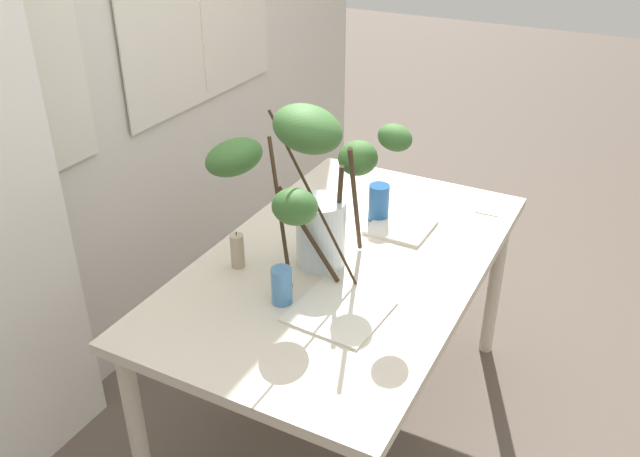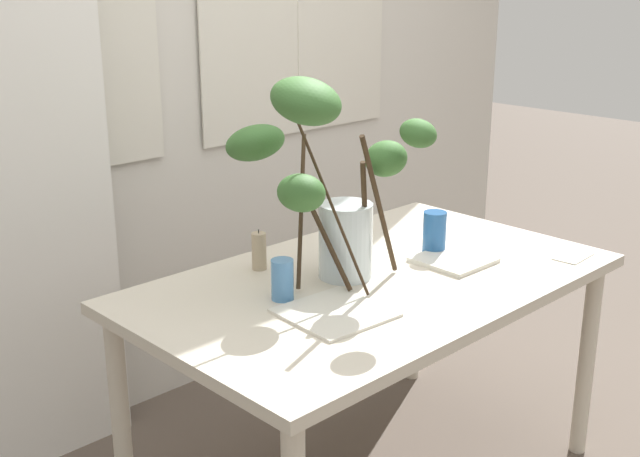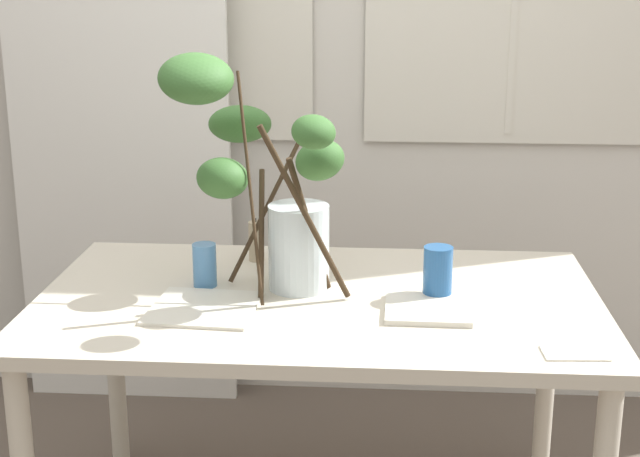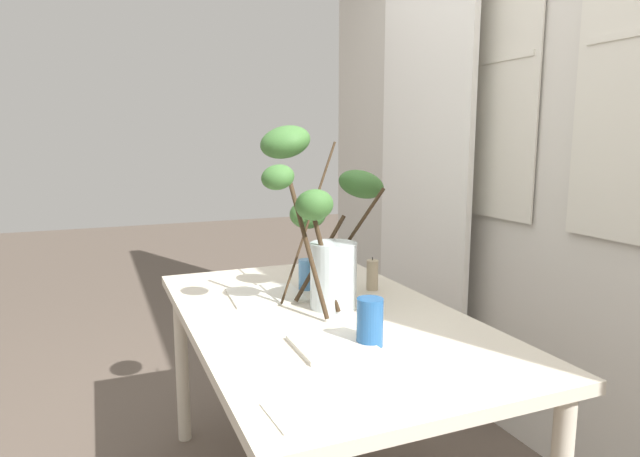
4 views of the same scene
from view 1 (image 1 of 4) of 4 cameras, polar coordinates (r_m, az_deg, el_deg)
name	(u,v)px [view 1 (image 1 of 4)]	position (r m, az deg, el deg)	size (l,w,h in m)	color
ground	(342,419)	(2.72, 1.84, -15.69)	(14.00, 14.00, 0.00)	brown
dining_table	(345,277)	(2.30, 2.09, -4.13)	(1.46, 0.87, 0.73)	beige
vase_with_branches	(308,191)	(2.02, -0.99, 3.19)	(0.52, 0.61, 0.65)	silver
drinking_glass_blue_left	(282,286)	(2.03, -3.24, -4.82)	(0.06, 0.06, 0.12)	#4C84BC
drinking_glass_blue_right	(379,202)	(2.48, 4.97, 2.19)	(0.08, 0.08, 0.14)	#235693
plate_square_left	(339,311)	(2.01, 1.62, -6.98)	(0.26, 0.26, 0.01)	silver
plate_square_right	(401,227)	(2.45, 6.81, 0.14)	(0.21, 0.21, 0.01)	silver
napkin_folded	(490,207)	(2.67, 14.11, 1.81)	(0.14, 0.08, 0.00)	silver
pillar_candle	(237,251)	(2.21, -6.96, -1.87)	(0.04, 0.04, 0.13)	tan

